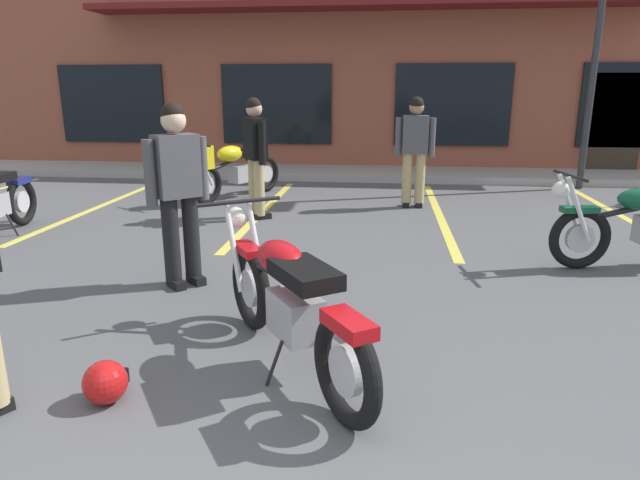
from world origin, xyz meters
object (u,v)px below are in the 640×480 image
Objects in this scene: motorcycle_foreground_classic at (289,301)px; motorcycle_blue_standard at (233,167)px; person_by_back_row at (415,146)px; person_near_building at (178,185)px; person_in_black_shirt at (255,151)px; helmet_on_pavement at (105,382)px.

motorcycle_foreground_classic is 5.91m from motorcycle_blue_standard.
person_by_back_row is 4.44m from person_near_building.
person_in_black_shirt and person_near_building have the same top height.
person_by_back_row is (2.95, -0.34, 0.42)m from motorcycle_blue_standard.
motorcycle_blue_standard is 1.58m from person_in_black_shirt.
helmet_on_pavement is (0.90, -6.16, -0.40)m from motorcycle_blue_standard.
person_near_building is (-2.30, -3.80, 0.00)m from person_by_back_row.
motorcycle_blue_standard is 1.14× the size of person_in_black_shirt.
motorcycle_foreground_classic is 1.98m from person_near_building.
person_in_black_shirt is 6.44× the size of helmet_on_pavement.
person_in_black_shirt and person_by_back_row have the same top height.
motorcycle_blue_standard reaches higher than helmet_on_pavement.
motorcycle_foreground_classic is 5.38m from person_by_back_row.
person_in_black_shirt reaches higher than motorcycle_foreground_classic.
helmet_on_pavement is at bearing -150.39° from motorcycle_foreground_classic.
person_by_back_row is (2.24, 1.00, 0.00)m from person_in_black_shirt.
motorcycle_blue_standard is at bearing 98.82° from person_near_building.
person_in_black_shirt is at bearing -155.86° from person_by_back_row.
person_in_black_shirt is at bearing 88.62° from person_near_building.
motorcycle_blue_standard is at bearing 173.32° from person_by_back_row.
person_by_back_row is 1.00× the size of person_near_building.
person_near_building reaches higher than helmet_on_pavement.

